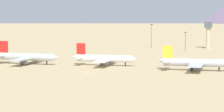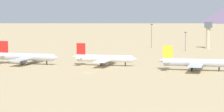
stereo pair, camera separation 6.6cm
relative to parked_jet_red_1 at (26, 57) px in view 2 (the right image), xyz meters
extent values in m
plane|color=tan|center=(42.76, -23.41, -3.89)|extent=(4000.00, 4000.00, 0.00)
cylinder|color=silver|center=(0.36, 0.01, 0.04)|extent=(29.99, 4.27, 3.74)
cone|color=silver|center=(16.63, 0.29, 0.04)|extent=(2.87, 3.60, 3.55)
cube|color=red|center=(-12.73, -0.22, 4.95)|extent=(4.87, 0.55, 6.08)
cube|color=silver|center=(-12.80, 3.52, 0.41)|extent=(3.10, 6.41, 0.34)
cube|color=silver|center=(-12.66, -3.96, 0.41)|extent=(3.10, 6.41, 0.34)
cube|color=silver|center=(1.29, 0.02, -0.53)|extent=(6.88, 30.03, 0.52)
cylinder|color=slate|center=(2.11, 7.05, -1.83)|extent=(3.40, 2.12, 2.06)
cylinder|color=slate|center=(2.35, -6.97, -1.83)|extent=(3.40, 2.12, 2.06)
cylinder|color=black|center=(11.73, 0.21, -2.86)|extent=(0.65, 0.65, 2.06)
cylinder|color=black|center=(-1.08, 2.23, -2.86)|extent=(0.65, 0.65, 2.06)
cylinder|color=black|center=(-1.00, -2.26, -2.86)|extent=(0.65, 0.65, 2.06)
cylinder|color=white|center=(41.16, 5.74, -0.17)|extent=(28.55, 5.63, 3.55)
cone|color=white|center=(56.54, 6.88, -0.17)|extent=(2.90, 3.55, 3.37)
cone|color=white|center=(25.78, 4.61, 0.36)|extent=(3.76, 3.27, 3.01)
cube|color=red|center=(28.78, 4.83, 4.48)|extent=(4.63, 0.78, 5.76)
cube|color=white|center=(28.52, 8.37, 0.18)|extent=(3.27, 6.22, 0.32)
cube|color=white|center=(29.05, 1.29, 0.18)|extent=(3.27, 6.22, 0.32)
cube|color=white|center=(42.04, 5.81, -0.70)|extent=(8.10, 28.73, 0.50)
cylinder|color=slate|center=(42.44, 12.50, -1.94)|extent=(3.33, 2.18, 1.95)
cylinder|color=slate|center=(43.42, -0.76, -1.94)|extent=(3.33, 2.18, 1.95)
cylinder|color=black|center=(51.91, 6.54, -2.92)|extent=(0.62, 0.62, 1.95)
cylinder|color=black|center=(39.68, 7.77, -2.92)|extent=(0.62, 0.62, 1.95)
cylinder|color=black|center=(39.99, 3.52, -2.92)|extent=(0.62, 0.62, 1.95)
cylinder|color=silver|center=(87.96, -1.19, -0.07)|extent=(29.33, 5.95, 3.64)
cone|color=silver|center=(72.17, -2.45, 0.48)|extent=(3.88, 3.37, 3.10)
cube|color=yellow|center=(75.26, -2.21, 4.71)|extent=(4.75, 0.83, 5.92)
cube|color=silver|center=(74.97, 1.42, 0.30)|extent=(3.40, 6.40, 0.33)
cube|color=silver|center=(75.55, -5.84, 0.30)|extent=(3.40, 6.40, 0.33)
cube|color=silver|center=(88.87, -1.12, -0.62)|extent=(8.49, 29.53, 0.51)
cylinder|color=slate|center=(89.23, 5.76, -1.89)|extent=(3.43, 2.26, 2.00)
cylinder|color=slate|center=(90.32, -7.85, -1.89)|extent=(3.43, 2.26, 2.00)
cylinder|color=black|center=(98.99, -0.31, -2.89)|extent=(0.64, 0.64, 2.00)
cylinder|color=black|center=(86.43, 0.88, -2.89)|extent=(0.64, 0.64, 2.00)
cylinder|color=black|center=(86.77, -3.48, -2.89)|extent=(0.64, 0.64, 2.00)
cylinder|color=#C6B793|center=(75.57, 136.10, 3.63)|extent=(3.20, 3.20, 15.04)
cube|color=#4C5660|center=(75.57, 136.10, 13.27)|extent=(5.20, 5.20, 4.24)
cylinder|color=#59595E|center=(35.24, 129.71, 4.61)|extent=(0.36, 0.36, 17.01)
cube|color=#333333|center=(35.24, 129.71, 13.36)|extent=(1.80, 0.50, 0.50)
cylinder|color=#59595E|center=(63.98, 108.52, 2.36)|extent=(0.36, 0.36, 12.50)
cube|color=#333333|center=(63.98, 108.52, 8.86)|extent=(1.80, 0.50, 0.50)
camera|label=1|loc=(126.19, -243.44, 25.19)|focal=84.13mm
camera|label=2|loc=(126.26, -243.42, 25.19)|focal=84.13mm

